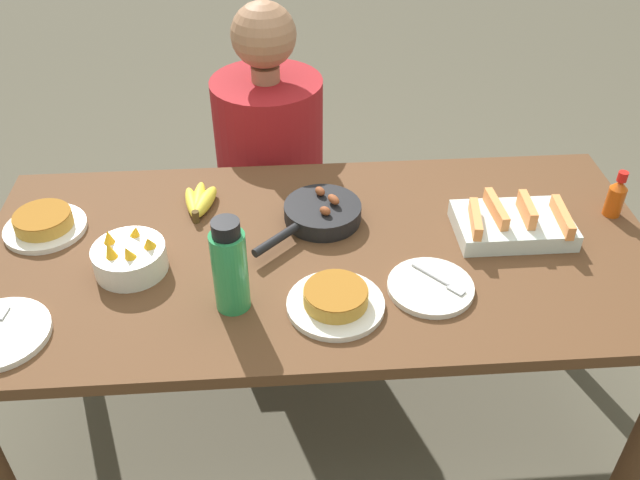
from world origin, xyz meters
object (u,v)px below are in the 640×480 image
object	(u,v)px
person_figure	(272,191)
frittata_plate_center	(336,300)
empty_plate_far_left	(431,287)
frittata_plate_side	(44,224)
melon_tray	(513,224)
hot_sauce_bottle	(616,196)
fruit_bowl_mango	(130,257)
banana_bunch	(199,202)
water_bottle	(230,267)
skillet	(321,213)

from	to	relation	value
person_figure	frittata_plate_center	bearing A→B (deg)	-80.28
empty_plate_far_left	frittata_plate_side	bearing A→B (deg)	162.68
frittata_plate_center	person_figure	bearing A→B (deg)	99.72
melon_tray	empty_plate_far_left	bearing A→B (deg)	-141.47
frittata_plate_center	hot_sauce_bottle	size ratio (longest dim) A/B	1.68
fruit_bowl_mango	person_figure	bearing A→B (deg)	63.21
frittata_plate_side	banana_bunch	bearing A→B (deg)	11.00
water_bottle	person_figure	bearing A→B (deg)	83.79
melon_tray	empty_plate_far_left	distance (m)	0.34
banana_bunch	water_bottle	size ratio (longest dim) A/B	0.75
frittata_plate_side	fruit_bowl_mango	distance (m)	0.32
fruit_bowl_mango	person_figure	distance (m)	0.85
melon_tray	water_bottle	world-z (taller)	water_bottle
melon_tray	frittata_plate_center	xyz separation A→B (m)	(-0.51, -0.26, -0.01)
banana_bunch	water_bottle	distance (m)	0.44
empty_plate_far_left	skillet	bearing A→B (deg)	129.36
banana_bunch	frittata_plate_center	bearing A→B (deg)	-51.29
frittata_plate_center	fruit_bowl_mango	size ratio (longest dim) A/B	1.28
banana_bunch	hot_sauce_bottle	size ratio (longest dim) A/B	1.33
banana_bunch	melon_tray	xyz separation A→B (m)	(0.87, -0.18, 0.01)
frittata_plate_center	person_figure	distance (m)	0.94
banana_bunch	person_figure	world-z (taller)	person_figure
banana_bunch	frittata_plate_side	xyz separation A→B (m)	(-0.42, -0.08, 0.00)
frittata_plate_side	skillet	bearing A→B (deg)	-0.84
frittata_plate_center	water_bottle	bearing A→B (deg)	173.89
person_figure	hot_sauce_bottle	bearing A→B (deg)	-29.94
banana_bunch	person_figure	xyz separation A→B (m)	(0.20, 0.44, -0.27)
frittata_plate_side	water_bottle	xyz separation A→B (m)	(0.53, -0.34, 0.09)
melon_tray	person_figure	world-z (taller)	person_figure
hot_sauce_bottle	frittata_plate_center	bearing A→B (deg)	-158.25
person_figure	water_bottle	bearing A→B (deg)	-96.21
skillet	hot_sauce_bottle	xyz separation A→B (m)	(0.83, -0.02, 0.03)
skillet	fruit_bowl_mango	distance (m)	0.53
banana_bunch	hot_sauce_bottle	world-z (taller)	hot_sauce_bottle
frittata_plate_center	hot_sauce_bottle	bearing A→B (deg)	21.75
banana_bunch	hot_sauce_bottle	xyz separation A→B (m)	(1.18, -0.12, 0.04)
fruit_bowl_mango	frittata_plate_side	bearing A→B (deg)	144.76
fruit_bowl_mango	empty_plate_far_left	bearing A→B (deg)	-9.86
melon_tray	fruit_bowl_mango	world-z (taller)	fruit_bowl_mango
frittata_plate_side	empty_plate_far_left	bearing A→B (deg)	-17.32
fruit_bowl_mango	water_bottle	xyz separation A→B (m)	(0.27, -0.15, 0.08)
skillet	hot_sauce_bottle	size ratio (longest dim) A/B	2.17
melon_tray	hot_sauce_bottle	size ratio (longest dim) A/B	2.22
skillet	melon_tray	bearing A→B (deg)	126.09
fruit_bowl_mango	water_bottle	world-z (taller)	water_bottle
empty_plate_far_left	fruit_bowl_mango	size ratio (longest dim) A/B	1.16
empty_plate_far_left	water_bottle	xyz separation A→B (m)	(-0.49, -0.02, 0.11)
banana_bunch	frittata_plate_center	distance (m)	0.57
melon_tray	frittata_plate_side	size ratio (longest dim) A/B	1.40
empty_plate_far_left	hot_sauce_bottle	bearing A→B (deg)	25.87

